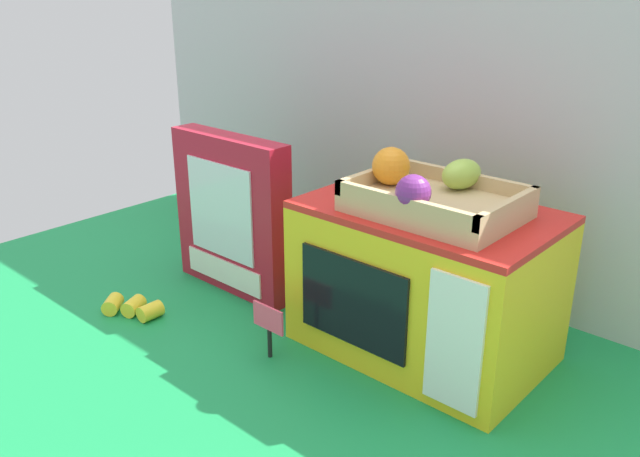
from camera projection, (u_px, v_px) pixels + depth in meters
ground_plane at (325, 315)px, 1.30m from camera, size 1.70×1.70×0.00m
display_back_panel at (418, 109)px, 1.36m from camera, size 1.61×0.03×0.73m
toy_microwave at (425, 281)px, 1.13m from camera, size 0.42×0.28×0.27m
food_groups_crate at (430, 195)px, 1.06m from camera, size 0.26×0.21×0.09m
cookie_set_box at (232, 215)px, 1.35m from camera, size 0.29×0.06×0.33m
price_sign at (268, 323)px, 1.13m from camera, size 0.07×0.01×0.10m
loose_toy_banana at (132, 307)px, 1.29m from camera, size 0.12×0.08×0.03m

